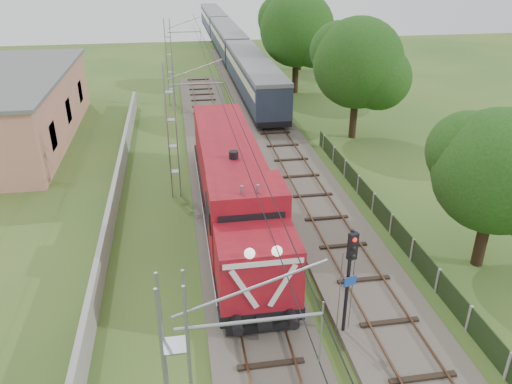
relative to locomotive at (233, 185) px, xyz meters
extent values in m
plane|color=#2E551F|center=(0.00, -7.80, -2.39)|extent=(140.00, 140.00, 0.00)
cube|color=#6B6054|center=(0.00, -0.80, -2.24)|extent=(4.20, 70.00, 0.30)
cube|color=black|center=(0.00, -0.80, -2.04)|extent=(2.40, 70.00, 0.10)
cube|color=brown|center=(-0.85, -0.80, -1.96)|extent=(0.08, 70.00, 0.05)
cube|color=brown|center=(0.85, -0.80, -1.96)|extent=(0.08, 70.00, 0.05)
cube|color=#6B6054|center=(5.00, 12.20, -2.24)|extent=(4.20, 80.00, 0.30)
cube|color=black|center=(5.00, 12.20, -2.04)|extent=(2.40, 80.00, 0.10)
cube|color=brown|center=(4.15, 12.20, -1.96)|extent=(0.08, 80.00, 0.05)
cube|color=brown|center=(5.85, 12.20, -1.96)|extent=(0.08, 80.00, 0.05)
cylinder|color=gray|center=(-1.50, -15.80, 4.41)|extent=(3.00, 0.08, 0.08)
cylinder|color=gray|center=(-1.50, 4.20, 4.41)|extent=(3.00, 0.08, 0.08)
cylinder|color=gray|center=(-1.50, 24.20, 4.41)|extent=(3.00, 0.08, 0.08)
cylinder|color=black|center=(0.00, 4.20, 3.11)|extent=(0.03, 70.00, 0.03)
cylinder|color=black|center=(0.00, 4.20, 4.41)|extent=(0.03, 70.00, 0.03)
cube|color=#9E9E99|center=(-6.50, 4.20, -1.64)|extent=(0.25, 40.00, 1.50)
cube|color=tan|center=(-15.00, 16.20, 0.11)|extent=(8.00, 20.00, 5.00)
cube|color=#606060|center=(-15.00, 16.20, 2.71)|extent=(8.40, 20.40, 0.25)
cube|color=black|center=(-11.05, 10.20, -0.19)|extent=(0.10, 1.60, 1.80)
cube|color=black|center=(-11.05, 16.20, -0.19)|extent=(0.10, 1.60, 1.80)
cube|color=black|center=(-11.05, 22.20, -0.19)|extent=(0.10, 1.60, 1.80)
cube|color=black|center=(8.00, -4.80, -1.79)|extent=(0.05, 32.00, 1.15)
cube|color=#9E9E99|center=(8.00, 10.20, -1.79)|extent=(0.12, 0.12, 1.20)
cube|color=black|center=(0.00, 0.13, -1.34)|extent=(3.24, 18.36, 0.54)
cube|color=black|center=(0.00, -5.81, -1.67)|extent=(2.38, 3.89, 0.54)
cube|color=black|center=(0.00, 6.07, -1.67)|extent=(2.38, 3.89, 0.54)
cube|color=black|center=(0.00, -8.94, -1.77)|extent=(2.81, 0.27, 0.38)
cube|color=#A4121C|center=(0.00, -7.70, 0.17)|extent=(3.13, 2.70, 2.48)
sphere|color=white|center=(-0.49, -8.99, 1.57)|extent=(0.39, 0.39, 0.39)
sphere|color=white|center=(0.49, -8.99, 1.57)|extent=(0.39, 0.39, 0.39)
cube|color=silver|center=(-0.70, -9.07, 0.12)|extent=(1.08, 0.06, 1.81)
cube|color=silver|center=(0.70, -9.07, 0.12)|extent=(1.08, 0.06, 1.81)
cube|color=silver|center=(0.00, -9.07, 1.14)|extent=(2.92, 0.06, 0.19)
cube|color=#A4121C|center=(0.00, -5.05, 0.66)|extent=(3.24, 2.59, 3.46)
cube|color=black|center=(0.00, -6.37, 1.20)|extent=(2.70, 0.06, 0.97)
cube|color=#A4121C|center=(0.00, 2.78, 0.33)|extent=(3.02, 13.07, 2.81)
cylinder|color=black|center=(0.00, -0.52, 1.90)|extent=(0.48, 0.48, 0.43)
cylinder|color=gray|center=(-0.32, -5.92, 2.55)|extent=(0.13, 0.13, 0.38)
cylinder|color=gray|center=(0.32, -5.92, 2.55)|extent=(0.13, 0.13, 0.38)
cube|color=black|center=(5.00, 24.94, -1.49)|extent=(2.88, 21.82, 0.50)
cube|color=#293145|center=(5.00, 24.94, 0.10)|extent=(2.98, 21.82, 2.68)
cube|color=beige|center=(5.00, 24.94, 0.59)|extent=(3.02, 20.95, 0.74)
cube|color=slate|center=(5.00, 24.94, 1.59)|extent=(3.02, 21.82, 0.35)
cube|color=black|center=(5.00, 47.75, -1.49)|extent=(2.88, 21.82, 0.50)
cube|color=#293145|center=(5.00, 47.75, 0.10)|extent=(2.98, 21.82, 2.68)
cube|color=beige|center=(5.00, 47.75, 0.59)|extent=(3.02, 20.95, 0.74)
cube|color=slate|center=(5.00, 47.75, 1.59)|extent=(3.02, 21.82, 0.35)
cube|color=black|center=(5.00, 70.56, -1.49)|extent=(2.88, 21.82, 0.50)
cube|color=#293145|center=(5.00, 70.56, 0.10)|extent=(2.98, 21.82, 2.68)
cube|color=beige|center=(5.00, 70.56, 0.59)|extent=(3.02, 20.95, 0.74)
cube|color=slate|center=(5.00, 70.56, 1.59)|extent=(3.02, 21.82, 0.35)
cylinder|color=black|center=(3.09, -9.29, -0.02)|extent=(0.13, 0.13, 4.73)
cube|color=black|center=(3.09, -9.43, 1.78)|extent=(0.38, 0.30, 1.04)
sphere|color=red|center=(3.09, -9.55, 2.11)|extent=(0.17, 0.17, 0.17)
sphere|color=black|center=(3.09, -9.55, 1.78)|extent=(0.17, 0.17, 0.17)
sphere|color=black|center=(3.09, -9.55, 1.45)|extent=(0.17, 0.17, 0.17)
cube|color=#1A419C|center=(3.14, -9.40, 0.27)|extent=(0.51, 0.20, 0.38)
cylinder|color=#331E14|center=(10.97, -5.55, -0.68)|extent=(0.55, 0.55, 3.41)
sphere|color=#193E10|center=(10.97, -5.55, 2.42)|extent=(5.58, 5.58, 5.58)
sphere|color=#193E10|center=(9.99, -4.58, 3.04)|extent=(3.63, 3.63, 3.63)
cylinder|color=#331E14|center=(11.07, 12.64, -0.30)|extent=(0.56, 0.56, 4.16)
sphere|color=#193E10|center=(11.07, 12.64, 3.48)|extent=(6.81, 6.81, 6.81)
sphere|color=#193E10|center=(12.43, 11.62, 2.53)|extent=(4.77, 4.77, 4.77)
sphere|color=#193E10|center=(9.88, 13.83, 4.24)|extent=(4.43, 4.43, 4.43)
cylinder|color=#331E14|center=(9.79, 27.07, -0.10)|extent=(0.63, 0.63, 4.56)
sphere|color=#193E10|center=(9.79, 27.07, 4.05)|extent=(7.47, 7.47, 7.47)
sphere|color=#193E10|center=(11.28, 25.95, 3.01)|extent=(5.23, 5.23, 5.23)
sphere|color=#193E10|center=(8.48, 28.38, 4.88)|extent=(4.85, 4.85, 4.85)
cylinder|color=#331E14|center=(12.93, 37.89, -0.51)|extent=(0.50, 0.50, 3.75)
sphere|color=#193E10|center=(12.93, 37.89, 2.90)|extent=(6.13, 6.13, 6.13)
sphere|color=#193E10|center=(14.16, 36.97, 2.04)|extent=(4.29, 4.29, 4.29)
sphere|color=#193E10|center=(11.86, 38.96, 3.58)|extent=(3.99, 3.99, 3.99)
camera|label=1|loc=(-2.64, -23.52, 11.06)|focal=35.00mm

